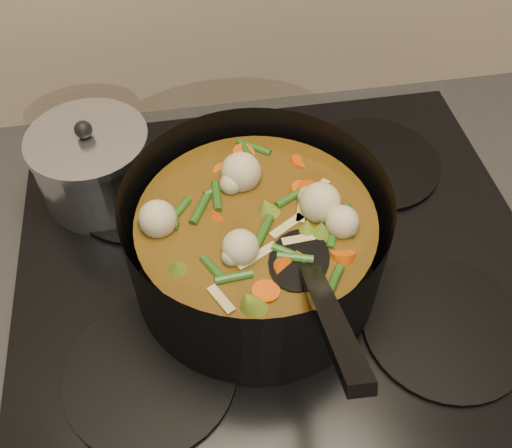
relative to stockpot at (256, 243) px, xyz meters
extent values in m
cube|color=brown|center=(0.03, 0.03, -0.56)|extent=(2.60, 0.60, 0.86)
cube|color=black|center=(0.03, 0.03, -0.11)|extent=(2.64, 0.64, 0.05)
cube|color=black|center=(0.03, 0.03, -0.07)|extent=(0.62, 0.54, 0.02)
cylinder|color=black|center=(-0.13, -0.10, -0.06)|extent=(0.18, 0.18, 0.01)
cylinder|color=black|center=(0.19, -0.10, -0.06)|extent=(0.18, 0.18, 0.01)
cylinder|color=black|center=(-0.13, 0.16, -0.06)|extent=(0.18, 0.18, 0.01)
cylinder|color=black|center=(0.19, 0.16, -0.06)|extent=(0.18, 0.18, 0.01)
cylinder|color=black|center=(0.00, 0.00, 0.00)|extent=(0.33, 0.33, 0.14)
cylinder|color=black|center=(0.00, 0.00, -0.06)|extent=(0.27, 0.27, 0.01)
cylinder|color=brown|center=(0.00, 0.00, -0.01)|extent=(0.25, 0.25, 0.10)
cylinder|color=orange|center=(0.04, 0.00, 0.04)|extent=(0.03, 0.03, 0.03)
cylinder|color=orange|center=(0.04, 0.05, 0.04)|extent=(0.04, 0.04, 0.03)
cylinder|color=orange|center=(-0.02, 0.09, 0.04)|extent=(0.04, 0.04, 0.03)
cylinder|color=orange|center=(-0.05, 0.02, 0.04)|extent=(0.03, 0.03, 0.03)
cylinder|color=orange|center=(-0.07, -0.03, 0.04)|extent=(0.04, 0.03, 0.03)
cylinder|color=orange|center=(-0.01, -0.04, 0.04)|extent=(0.04, 0.04, 0.03)
cylinder|color=orange|center=(0.04, -0.05, 0.04)|extent=(0.03, 0.04, 0.03)
cylinder|color=orange|center=(0.09, 0.00, 0.04)|extent=(0.03, 0.03, 0.03)
cylinder|color=orange|center=(0.03, 0.04, 0.04)|extent=(0.04, 0.04, 0.03)
cylinder|color=orange|center=(-0.02, 0.08, 0.04)|extent=(0.04, 0.04, 0.03)
cylinder|color=orange|center=(-0.03, 0.02, 0.04)|extent=(0.03, 0.03, 0.03)
cylinder|color=orange|center=(-0.06, -0.03, 0.04)|extent=(0.04, 0.04, 0.03)
sphere|color=beige|center=(0.06, 0.00, 0.05)|extent=(0.04, 0.04, 0.04)
sphere|color=beige|center=(0.00, 0.06, 0.05)|extent=(0.04, 0.04, 0.04)
sphere|color=beige|center=(-0.06, -0.01, 0.05)|extent=(0.04, 0.04, 0.04)
sphere|color=beige|center=(0.01, -0.06, 0.05)|extent=(0.04, 0.04, 0.04)
sphere|color=beige|center=(0.06, 0.01, 0.05)|extent=(0.04, 0.04, 0.04)
cone|color=olive|center=(-0.04, -0.07, 0.05)|extent=(0.04, 0.04, 0.03)
cone|color=olive|center=(0.06, -0.05, 0.05)|extent=(0.04, 0.04, 0.03)
cone|color=olive|center=(0.05, 0.06, 0.05)|extent=(0.04, 0.04, 0.03)
cone|color=olive|center=(-0.05, 0.06, 0.05)|extent=(0.04, 0.04, 0.03)
cone|color=olive|center=(-0.07, -0.04, 0.05)|extent=(0.04, 0.04, 0.03)
cone|color=olive|center=(0.03, -0.07, 0.05)|extent=(0.04, 0.04, 0.03)
cylinder|color=#285318|center=(0.03, 0.03, 0.04)|extent=(0.01, 0.04, 0.01)
cylinder|color=#285318|center=(0.00, 0.10, 0.04)|extent=(0.03, 0.03, 0.01)
cylinder|color=#285318|center=(-0.05, 0.06, 0.04)|extent=(0.04, 0.02, 0.01)
cylinder|color=#285318|center=(-0.06, 0.01, 0.04)|extent=(0.02, 0.04, 0.01)
cylinder|color=#285318|center=(-0.03, -0.03, 0.04)|extent=(0.02, 0.04, 0.01)
cylinder|color=#285318|center=(-0.01, -0.09, 0.04)|extent=(0.04, 0.02, 0.01)
cylinder|color=#285318|center=(0.05, -0.06, 0.04)|extent=(0.03, 0.03, 0.01)
cylinder|color=#285318|center=(0.06, -0.01, 0.04)|extent=(0.01, 0.04, 0.01)
cylinder|color=#285318|center=(0.04, 0.02, 0.04)|extent=(0.03, 0.03, 0.01)
cylinder|color=#285318|center=(0.02, 0.09, 0.04)|extent=(0.04, 0.02, 0.01)
cylinder|color=#285318|center=(-0.04, 0.07, 0.04)|extent=(0.02, 0.04, 0.01)
cylinder|color=#285318|center=(-0.06, 0.02, 0.04)|extent=(0.03, 0.04, 0.01)
cylinder|color=#285318|center=(-0.04, -0.02, 0.04)|extent=(0.04, 0.02, 0.01)
cylinder|color=#285318|center=(-0.03, -0.09, 0.04)|extent=(0.03, 0.03, 0.01)
cylinder|color=#285318|center=(0.03, -0.07, 0.04)|extent=(0.01, 0.04, 0.01)
cylinder|color=#285318|center=(0.06, -0.02, 0.04)|extent=(0.04, 0.03, 0.01)
cube|color=tan|center=(-0.06, 0.04, 0.04)|extent=(0.04, 0.01, 0.00)
cube|color=tan|center=(-0.05, -0.04, 0.04)|extent=(0.02, 0.04, 0.00)
cube|color=tan|center=(0.02, -0.06, 0.04)|extent=(0.04, 0.03, 0.00)
cube|color=tan|center=(0.07, 0.00, 0.04)|extent=(0.04, 0.03, 0.00)
cube|color=tan|center=(0.02, 0.07, 0.04)|extent=(0.03, 0.04, 0.00)
cube|color=tan|center=(-0.06, 0.04, 0.04)|extent=(0.04, 0.02, 0.00)
cube|color=tan|center=(-0.05, -0.04, 0.04)|extent=(0.01, 0.04, 0.00)
ellipsoid|color=black|center=(0.03, -0.06, 0.04)|extent=(0.09, 0.09, 0.01)
cube|color=black|center=(0.03, -0.16, 0.09)|extent=(0.03, 0.17, 0.10)
cylinder|color=silver|center=(-0.18, 0.16, -0.02)|extent=(0.14, 0.14, 0.09)
cylinder|color=silver|center=(-0.18, 0.16, 0.03)|extent=(0.15, 0.15, 0.01)
sphere|color=black|center=(-0.18, 0.16, 0.05)|extent=(0.02, 0.02, 0.02)
camera|label=1|loc=(-0.06, -0.37, 0.49)|focal=40.00mm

